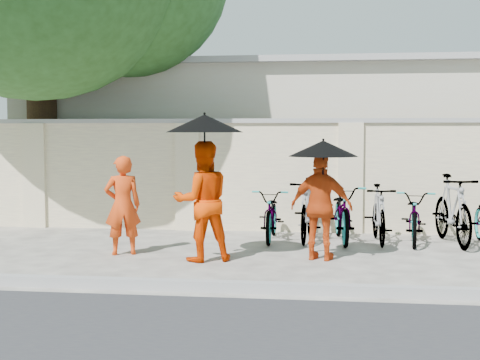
# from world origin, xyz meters

# --- Properties ---
(ground) EXTENTS (80.00, 80.00, 0.00)m
(ground) POSITION_xyz_m (0.00, 0.00, 0.00)
(ground) COLOR #B5AFA3
(kerb) EXTENTS (40.00, 0.16, 0.12)m
(kerb) POSITION_xyz_m (0.00, -1.70, 0.06)
(kerb) COLOR gray
(kerb) RESTS_ON ground
(compound_wall) EXTENTS (20.00, 0.30, 2.00)m
(compound_wall) POSITION_xyz_m (1.00, 3.20, 1.00)
(compound_wall) COLOR beige
(compound_wall) RESTS_ON ground
(building_behind) EXTENTS (14.00, 6.00, 3.20)m
(building_behind) POSITION_xyz_m (2.00, 7.00, 1.60)
(building_behind) COLOR #B6B3A3
(building_behind) RESTS_ON ground
(monk_left) EXTENTS (0.63, 0.53, 1.48)m
(monk_left) POSITION_xyz_m (-1.44, 0.44, 0.74)
(monk_left) COLOR red
(monk_left) RESTS_ON ground
(monk_center) EXTENTS (1.01, 0.92, 1.70)m
(monk_center) POSITION_xyz_m (-0.17, 0.11, 0.85)
(monk_center) COLOR #DF3600
(monk_center) RESTS_ON ground
(parasol_center) EXTENTS (1.09, 1.09, 1.11)m
(parasol_center) POSITION_xyz_m (-0.12, 0.03, 1.95)
(parasol_center) COLOR black
(parasol_center) RESTS_ON ground
(monk_right) EXTENTS (0.96, 0.60, 1.53)m
(monk_right) POSITION_xyz_m (1.50, 0.38, 0.77)
(monk_right) COLOR #C13C0F
(monk_right) RESTS_ON ground
(parasol_right) EXTENTS (0.98, 0.98, 0.84)m
(parasol_right) POSITION_xyz_m (1.52, 0.30, 1.60)
(parasol_right) COLOR black
(parasol_right) RESTS_ON ground
(bike_0) EXTENTS (0.60, 1.69, 0.88)m
(bike_0) POSITION_xyz_m (0.66, 2.02, 0.44)
(bike_0) COLOR #949494
(bike_0) RESTS_ON ground
(bike_1) EXTENTS (0.61, 1.80, 1.06)m
(bike_1) POSITION_xyz_m (1.25, 2.05, 0.53)
(bike_1) COLOR #949494
(bike_1) RESTS_ON ground
(bike_2) EXTENTS (0.78, 1.88, 0.96)m
(bike_2) POSITION_xyz_m (1.84, 2.04, 0.48)
(bike_2) COLOR #949494
(bike_2) RESTS_ON ground
(bike_3) EXTENTS (0.51, 1.62, 0.97)m
(bike_3) POSITION_xyz_m (2.43, 1.97, 0.48)
(bike_3) COLOR #949494
(bike_3) RESTS_ON ground
(bike_4) EXTENTS (0.77, 1.75, 0.89)m
(bike_4) POSITION_xyz_m (3.02, 2.02, 0.45)
(bike_4) COLOR #949494
(bike_4) RESTS_ON ground
(bike_5) EXTENTS (0.76, 1.95, 1.14)m
(bike_5) POSITION_xyz_m (3.61, 1.99, 0.57)
(bike_5) COLOR #949494
(bike_5) RESTS_ON ground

